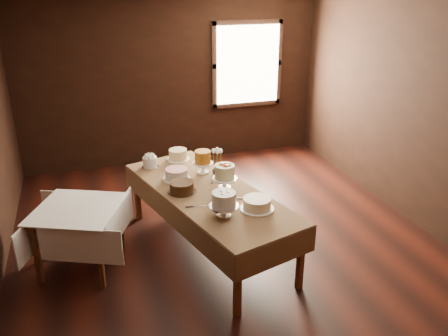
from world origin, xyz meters
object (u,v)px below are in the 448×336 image
(cake_flowers, at_px, (225,178))
(cake_server_e, at_px, (201,206))
(cake_server_a, at_px, (229,197))
(cake_chocolate, at_px, (182,188))
(display_table, at_px, (208,195))
(cake_meringue, at_px, (150,163))
(cake_speckled, at_px, (178,155))
(cake_caramel, at_px, (203,163))
(cake_server_c, at_px, (189,184))
(cake_lattice, at_px, (177,175))
(flower_vase, at_px, (217,170))
(cake_swirl, at_px, (224,205))
(cake_server_d, at_px, (213,178))
(cake_cream, at_px, (257,204))
(side_table, at_px, (78,215))
(cake_server_b, at_px, (252,199))

(cake_flowers, bearing_deg, cake_server_e, -136.88)
(cake_server_a, bearing_deg, cake_chocolate, 118.33)
(display_table, bearing_deg, cake_meringue, 119.87)
(cake_speckled, distance_m, cake_chocolate, 1.00)
(cake_caramel, bearing_deg, cake_server_c, -131.92)
(cake_speckled, distance_m, cake_server_a, 1.30)
(cake_lattice, xyz_separation_m, flower_vase, (0.50, -0.02, 0.01))
(cake_meringue, relative_size, cake_server_a, 0.89)
(cake_swirl, bearing_deg, cake_server_d, 80.23)
(cake_server_d, bearing_deg, cake_speckled, 41.13)
(cake_meringue, relative_size, cake_swirl, 0.70)
(cake_meringue, distance_m, cake_server_c, 0.73)
(cake_cream, bearing_deg, cake_speckled, 106.46)
(cake_lattice, xyz_separation_m, cake_caramel, (0.35, 0.10, 0.07))
(cake_meringue, distance_m, cake_chocolate, 0.86)
(side_table, distance_m, cake_meringue, 1.22)
(display_table, relative_size, cake_flowers, 8.65)
(cake_caramel, xyz_separation_m, cake_server_d, (0.07, -0.19, -0.12))
(cake_chocolate, bearing_deg, cake_speckled, 79.92)
(cake_cream, bearing_deg, cake_server_a, 119.38)
(cake_server_b, bearing_deg, cake_server_a, 176.13)
(cake_speckled, xyz_separation_m, cake_server_b, (0.51, -1.38, -0.06))
(cake_server_e, bearing_deg, cake_server_b, 6.13)
(cake_caramel, height_order, cake_swirl, cake_caramel)
(cake_lattice, xyz_separation_m, cake_server_b, (0.67, -0.77, -0.05))
(cake_caramel, height_order, cake_cream, cake_caramel)
(cake_chocolate, distance_m, flower_vase, 0.63)
(cake_flowers, xyz_separation_m, cake_server_a, (-0.03, -0.25, -0.12))
(side_table, xyz_separation_m, cake_cream, (1.78, -0.67, 0.18))
(side_table, distance_m, cake_chocolate, 1.15)
(cake_cream, relative_size, cake_server_b, 1.60)
(cake_caramel, xyz_separation_m, cake_cream, (0.28, -1.09, -0.07))
(cake_speckled, bearing_deg, cake_swirl, -86.42)
(cake_swirl, relative_size, cake_cream, 0.80)
(cake_lattice, relative_size, cake_flowers, 1.10)
(cake_flowers, height_order, cake_server_d, cake_flowers)
(cake_speckled, xyz_separation_m, cake_lattice, (-0.15, -0.62, -0.01))
(cake_caramel, distance_m, cake_server_e, 0.90)
(cake_speckled, xyz_separation_m, cake_caramel, (0.20, -0.52, 0.06))
(cake_server_a, bearing_deg, cake_cream, -90.59)
(cake_server_b, bearing_deg, cake_cream, -77.04)
(cake_speckled, height_order, flower_vase, cake_speckled)
(cake_server_a, bearing_deg, flower_vase, 54.60)
(cake_meringue, bearing_deg, cake_flowers, -50.92)
(cake_chocolate, distance_m, cake_server_b, 0.80)
(side_table, bearing_deg, cake_speckled, 35.92)
(cake_caramel, bearing_deg, cake_server_b, -69.76)
(cake_lattice, xyz_separation_m, cake_chocolate, (-0.02, -0.37, 0.00))
(cake_server_a, distance_m, cake_server_d, 0.56)
(cake_caramel, height_order, flower_vase, cake_caramel)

